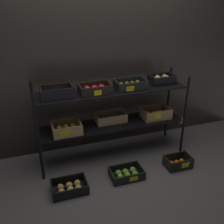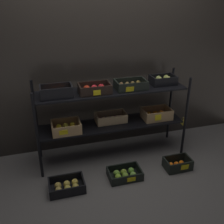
% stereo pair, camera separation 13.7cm
% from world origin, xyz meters
% --- Properties ---
extents(ground_plane, '(10.00, 10.00, 0.00)m').
position_xyz_m(ground_plane, '(0.00, 0.00, 0.00)').
color(ground_plane, '#605B56').
extents(storefront_wall, '(4.18, 0.12, 2.22)m').
position_xyz_m(storefront_wall, '(0.00, 0.41, 1.11)').
color(storefront_wall, '#2D2823').
rests_on(storefront_wall, ground_plane).
extents(display_rack, '(1.90, 0.45, 1.03)m').
position_xyz_m(display_rack, '(0.01, -0.01, 0.70)').
color(display_rack, black).
rests_on(display_rack, ground_plane).
extents(crate_ground_apple_gold, '(0.38, 0.25, 0.11)m').
position_xyz_m(crate_ground_apple_gold, '(-0.65, -0.51, 0.04)').
color(crate_ground_apple_gold, black).
rests_on(crate_ground_apple_gold, ground_plane).
extents(crate_ground_apple_green, '(0.38, 0.25, 0.10)m').
position_xyz_m(crate_ground_apple_green, '(0.01, -0.48, 0.04)').
color(crate_ground_apple_green, black).
rests_on(crate_ground_apple_green, ground_plane).
extents(crate_ground_tangerine, '(0.31, 0.21, 0.13)m').
position_xyz_m(crate_ground_tangerine, '(0.68, -0.49, 0.05)').
color(crate_ground_tangerine, black).
rests_on(crate_ground_tangerine, ground_plane).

